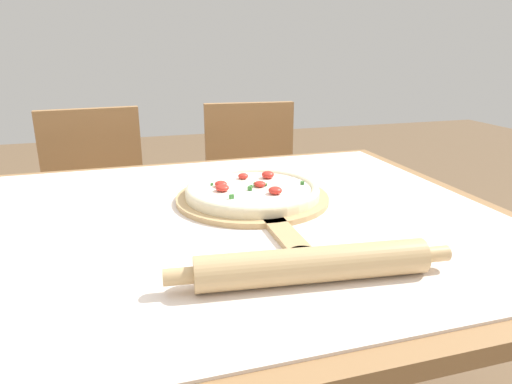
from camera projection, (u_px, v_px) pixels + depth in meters
dining_table at (238, 263)px, 1.02m from camera, size 1.20×1.04×0.77m
towel_cloth at (237, 216)px, 0.99m from camera, size 1.12×0.96×0.00m
pizza_peel at (255, 200)px, 1.07m from camera, size 0.36×0.52×0.01m
pizza at (252, 190)px, 1.08m from camera, size 0.32×0.32×0.04m
rolling_pin at (313, 265)px, 0.71m from camera, size 0.46×0.09×0.06m
chair_left at (98, 209)px, 1.77m from camera, size 0.43×0.43×0.89m
chair_right at (253, 194)px, 1.94m from camera, size 0.44×0.44×0.89m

